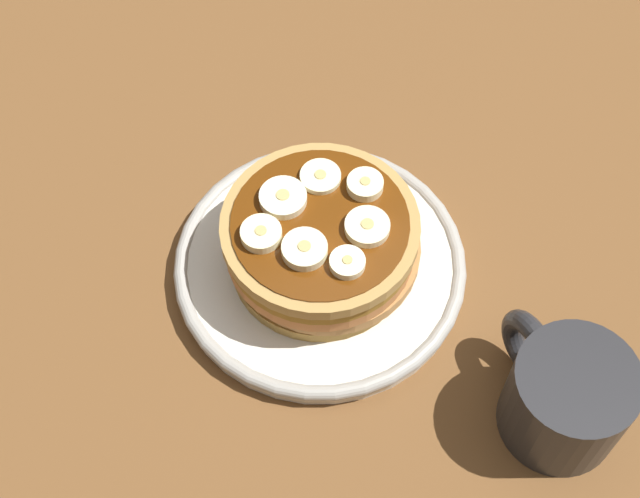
# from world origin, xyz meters

# --- Properties ---
(ground_plane) EXTENTS (1.40, 1.40, 0.03)m
(ground_plane) POSITION_xyz_m (0.00, 0.00, -0.01)
(ground_plane) COLOR brown
(plate) EXTENTS (0.23, 0.23, 0.02)m
(plate) POSITION_xyz_m (0.00, 0.00, 0.01)
(plate) COLOR silver
(plate) RESTS_ON ground_plane
(pancake_stack) EXTENTS (0.15, 0.16, 0.06)m
(pancake_stack) POSITION_xyz_m (0.00, -0.00, 0.05)
(pancake_stack) COLOR olive
(pancake_stack) RESTS_ON plate
(banana_slice_0) EXTENTS (0.03, 0.03, 0.01)m
(banana_slice_0) POSITION_xyz_m (-0.04, 0.00, 0.08)
(banana_slice_0) COLOR #F7F0C4
(banana_slice_0) RESTS_ON pancake_stack
(banana_slice_1) EXTENTS (0.03, 0.03, 0.01)m
(banana_slice_1) POSITION_xyz_m (-0.02, -0.03, 0.08)
(banana_slice_1) COLOR #FBEBB7
(banana_slice_1) RESTS_ON pancake_stack
(banana_slice_2) EXTENTS (0.04, 0.04, 0.01)m
(banana_slice_2) POSITION_xyz_m (0.03, 0.02, 0.08)
(banana_slice_2) COLOR beige
(banana_slice_2) RESTS_ON pancake_stack
(banana_slice_3) EXTENTS (0.03, 0.03, 0.01)m
(banana_slice_3) POSITION_xyz_m (0.03, -0.02, 0.08)
(banana_slice_3) COLOR beige
(banana_slice_3) RESTS_ON pancake_stack
(banana_slice_4) EXTENTS (0.03, 0.03, 0.01)m
(banana_slice_4) POSITION_xyz_m (-0.02, 0.02, 0.08)
(banana_slice_4) COLOR #F2E7B5
(banana_slice_4) RESTS_ON pancake_stack
(banana_slice_5) EXTENTS (0.03, 0.03, 0.01)m
(banana_slice_5) POSITION_xyz_m (0.01, 0.04, 0.08)
(banana_slice_5) COLOR #FCF0B7
(banana_slice_5) RESTS_ON pancake_stack
(banana_slice_6) EXTENTS (0.03, 0.03, 0.01)m
(banana_slice_6) POSITION_xyz_m (0.01, -0.04, 0.08)
(banana_slice_6) COLOR #F8ECB7
(banana_slice_6) RESTS_ON pancake_stack
(coffee_mug) EXTENTS (0.12, 0.09, 0.08)m
(coffee_mug) POSITION_xyz_m (-0.19, -0.09, 0.04)
(coffee_mug) COLOR #262628
(coffee_mug) RESTS_ON ground_plane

